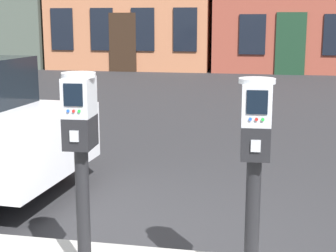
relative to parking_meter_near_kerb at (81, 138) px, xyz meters
name	(u,v)px	position (x,y,z in m)	size (l,w,h in m)	color
parking_meter_near_kerb	(81,138)	(0.00, 0.00, 0.00)	(0.23, 0.26, 1.35)	black
parking_meter_twin_adjacent	(255,148)	(1.10, 0.00, -0.01)	(0.23, 0.26, 1.34)	black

